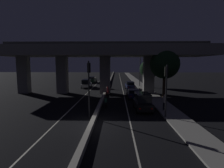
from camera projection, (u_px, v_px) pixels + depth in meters
ground_plane at (92, 126)px, 15.14m from camera, size 200.00×200.00×0.00m
lane_line_left_inner at (98, 83)px, 49.99m from camera, size 0.12×126.00×0.00m
lane_line_right_inner at (121, 83)px, 49.80m from camera, size 0.12×126.00×0.00m
median_divider at (109, 82)px, 49.87m from camera, size 0.41×126.00×0.41m
sidewalk_right at (141, 86)px, 42.71m from camera, size 2.39×126.00×0.15m
elevated_overpass at (103, 54)px, 31.19m from camera, size 36.72×9.50×9.33m
traffic_light_left_of_median at (89, 80)px, 17.08m from camera, size 0.30×0.49×5.64m
traffic_light_right_of_median at (166, 82)px, 16.90m from camera, size 0.30×0.49×5.28m
street_lamp at (138, 67)px, 41.09m from camera, size 2.74×0.32×7.60m
car_black_lead at (143, 101)px, 20.17m from camera, size 2.00×4.03×1.99m
car_dark_blue_second at (133, 93)px, 27.72m from camera, size 2.09×4.50×1.36m
car_dark_blue_third at (130, 85)px, 36.48m from camera, size 1.99×4.56×1.70m
car_white_lead_oncoming at (86, 83)px, 39.80m from camera, size 2.09×4.78×1.89m
car_dark_green_second_oncoming at (92, 80)px, 50.11m from camera, size 2.18×4.80×1.72m
motorcycle_black_filtering_near at (106, 103)px, 21.49m from camera, size 0.32×1.84×1.40m
motorcycle_red_filtering_mid at (108, 92)px, 29.89m from camera, size 0.34×1.86×1.48m
motorcycle_blue_filtering_far at (109, 86)px, 37.36m from camera, size 0.34×1.85×1.44m
pedestrian_on_sidewalk at (164, 102)px, 19.83m from camera, size 0.32×0.32×1.74m
roadside_tree_kerbside_near at (165, 64)px, 27.53m from camera, size 4.64×4.64×7.65m
roadside_tree_kerbside_mid at (149, 69)px, 39.82m from camera, size 4.25×4.25×6.33m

